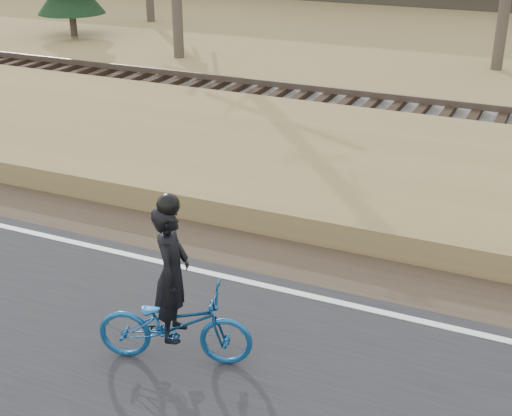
% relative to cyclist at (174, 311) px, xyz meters
% --- Properties ---
extents(embankment, '(120.00, 5.00, 0.44)m').
position_rel_cyclist_xyz_m(embankment, '(-5.93, 6.01, -0.51)').
color(embankment, olive).
rests_on(embankment, ground).
extents(ballast, '(120.00, 3.00, 0.45)m').
position_rel_cyclist_xyz_m(ballast, '(-5.93, 9.81, -0.51)').
color(ballast, slate).
rests_on(ballast, ground).
extents(railroad, '(120.00, 2.40, 0.29)m').
position_rel_cyclist_xyz_m(railroad, '(-5.93, 9.81, -0.21)').
color(railroad, black).
rests_on(railroad, ballast).
extents(cyclist, '(1.95, 1.16, 2.14)m').
position_rel_cyclist_xyz_m(cyclist, '(0.00, 0.00, 0.00)').
color(cyclist, navy).
rests_on(cyclist, road).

